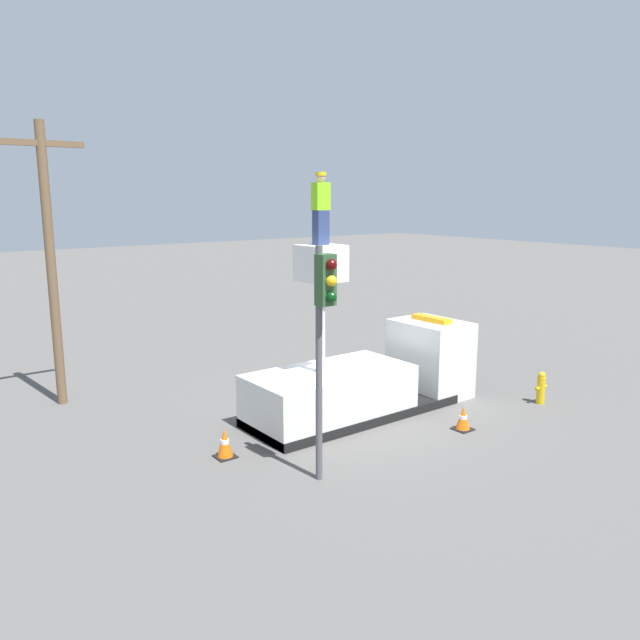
% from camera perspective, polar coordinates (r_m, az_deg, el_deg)
% --- Properties ---
extents(ground_plane, '(120.00, 120.00, 0.00)m').
position_cam_1_polar(ground_plane, '(17.06, 3.02, -8.60)').
color(ground_plane, '#565451').
extents(bucket_truck, '(6.76, 2.21, 4.62)m').
position_cam_1_polar(bucket_truck, '(17.08, 4.26, -5.48)').
color(bucket_truck, black).
rests_on(bucket_truck, ground).
extents(worker, '(0.40, 0.26, 1.75)m').
position_cam_1_polar(worker, '(15.37, 0.08, 10.16)').
color(worker, navy).
rests_on(worker, bucket_truck).
extents(traffic_light_pole, '(0.34, 0.57, 4.86)m').
position_cam_1_polar(traffic_light_pole, '(12.23, 0.32, 0.18)').
color(traffic_light_pole, '#515156').
rests_on(traffic_light_pole, ground).
extents(fire_hydrant, '(0.47, 0.23, 0.93)m').
position_cam_1_polar(fire_hydrant, '(18.83, 19.55, -5.87)').
color(fire_hydrant, gold).
rests_on(fire_hydrant, ground).
extents(traffic_cone_rear, '(0.45, 0.45, 0.69)m').
position_cam_1_polar(traffic_cone_rear, '(14.46, -8.69, -11.10)').
color(traffic_cone_rear, black).
rests_on(traffic_cone_rear, ground).
extents(traffic_cone_curbside, '(0.45, 0.45, 0.61)m').
position_cam_1_polar(traffic_cone_curbside, '(16.29, 12.95, -8.79)').
color(traffic_cone_curbside, black).
rests_on(traffic_cone_curbside, ground).
extents(utility_pole, '(2.20, 0.26, 7.76)m').
position_cam_1_polar(utility_pole, '(18.54, -23.43, 5.41)').
color(utility_pole, brown).
rests_on(utility_pole, ground).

